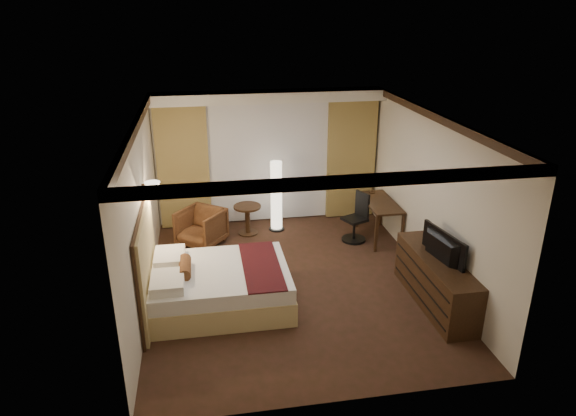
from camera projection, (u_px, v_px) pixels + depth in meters
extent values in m
cube|color=#312113|center=(292.00, 282.00, 8.37)|extent=(4.50, 5.50, 0.01)
cube|color=white|center=(293.00, 118.00, 7.37)|extent=(4.50, 5.50, 0.01)
cube|color=beige|center=(268.00, 157.00, 10.39)|extent=(4.50, 0.02, 2.70)
cube|color=beige|center=(142.00, 215.00, 7.52)|extent=(0.02, 5.50, 2.70)
cube|color=beige|center=(430.00, 197.00, 8.23)|extent=(0.02, 5.50, 2.70)
cube|color=white|center=(269.00, 97.00, 9.70)|extent=(4.50, 0.50, 0.20)
cube|color=silver|center=(269.00, 163.00, 10.35)|extent=(2.48, 0.04, 2.45)
cube|color=#A78E4C|center=(183.00, 168.00, 10.03)|extent=(1.00, 0.14, 2.45)
cube|color=#A78E4C|center=(351.00, 159.00, 10.57)|extent=(1.00, 0.14, 2.45)
imported|color=#4A2916|center=(201.00, 226.00, 9.57)|extent=(1.01, 1.00, 0.76)
imported|color=black|center=(439.00, 241.00, 7.40)|extent=(0.73, 1.07, 0.13)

